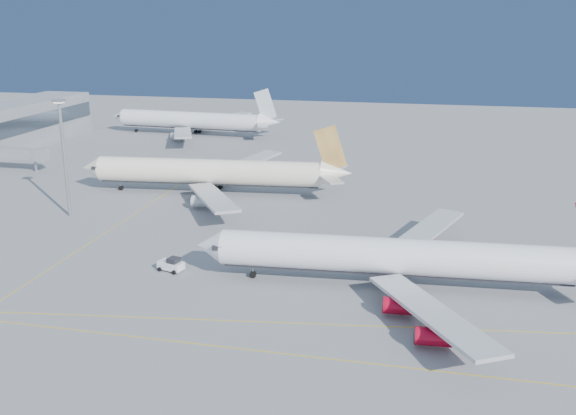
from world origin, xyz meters
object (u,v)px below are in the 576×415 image
object	(u,v)px
airliner_third	(193,121)
light_mast	(64,149)
airliner_virgin	(403,258)
airliner_etihad	(214,172)
pushback_tug	(171,265)

from	to	relation	value
airliner_third	light_mast	bearing A→B (deg)	-80.94
airliner_virgin	airliner_etihad	size ratio (longest dim) A/B	1.00
pushback_tug	airliner_third	bearing A→B (deg)	123.85
airliner_etihad	airliner_third	size ratio (longest dim) A/B	1.01
pushback_tug	light_mast	bearing A→B (deg)	158.74
pushback_tug	airliner_virgin	bearing A→B (deg)	17.37
light_mast	airliner_etihad	bearing A→B (deg)	45.06
airliner_virgin	airliner_etihad	distance (m)	69.63
airliner_virgin	pushback_tug	xyz separation A→B (m)	(-39.91, -1.78, -4.01)
pushback_tug	light_mast	xyz separation A→B (m)	(-34.87, 25.41, 14.22)
airliner_third	light_mast	xyz separation A→B (m)	(9.55, -103.38, 9.81)
airliner_etihad	airliner_virgin	bearing A→B (deg)	-50.18
light_mast	airliner_third	bearing A→B (deg)	95.28
airliner_third	light_mast	size ratio (longest dim) A/B	2.64
airliner_virgin	pushback_tug	bearing A→B (deg)	178.86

